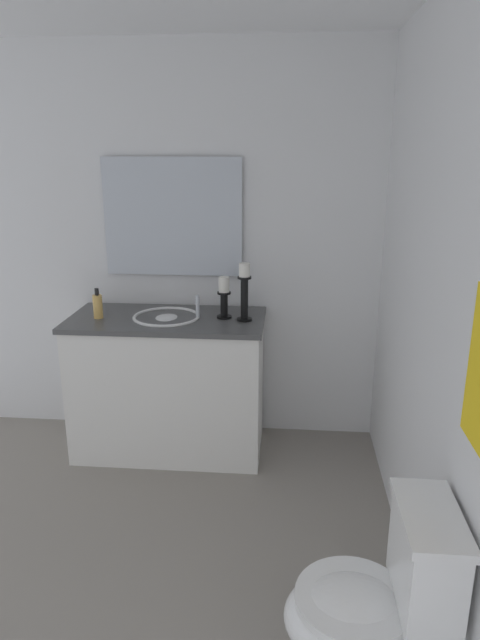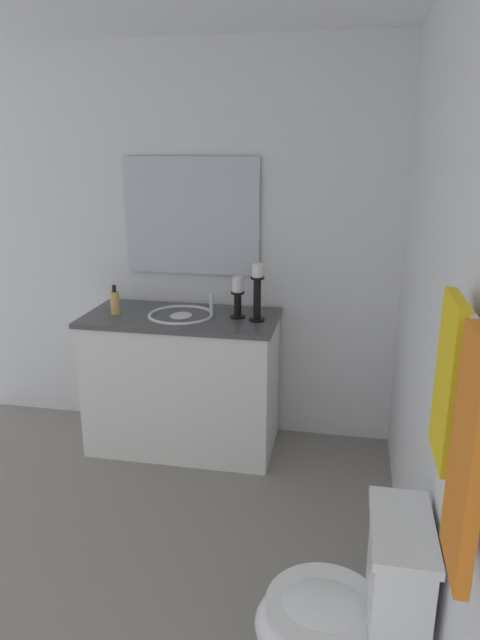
{
  "view_description": "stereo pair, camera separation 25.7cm",
  "coord_description": "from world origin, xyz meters",
  "px_view_note": "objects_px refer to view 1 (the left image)",
  "views": [
    {
      "loc": [
        2.2,
        0.83,
        1.83
      ],
      "look_at": [
        -0.26,
        0.61,
        1.08
      ],
      "focal_mm": 31.81,
      "sensor_mm": 36.0,
      "label": 1
    },
    {
      "loc": [
        2.16,
        1.08,
        1.83
      ],
      "look_at": [
        -0.26,
        0.61,
        1.08
      ],
      "focal_mm": 31.81,
      "sensor_mm": 36.0,
      "label": 2
    }
  ],
  "objects_px": {
    "toilet": "(373,609)",
    "candle_holder_short": "(224,297)",
    "vanity_cabinet": "(169,384)",
    "candle_holder_tall": "(244,290)",
    "mirror": "(173,217)",
    "sink_basin": "(167,324)",
    "soap_bottle": "(98,306)"
  },
  "relations": [
    {
      "from": "toilet",
      "to": "candle_holder_short",
      "type": "bearing_deg",
      "value": -157.56
    },
    {
      "from": "vanity_cabinet",
      "to": "candle_holder_tall",
      "type": "height_order",
      "value": "candle_holder_tall"
    },
    {
      "from": "toilet",
      "to": "candle_holder_tall",
      "type": "bearing_deg",
      "value": -160.85
    },
    {
      "from": "candle_holder_short",
      "to": "candle_holder_tall",
      "type": "bearing_deg",
      "value": 71.33
    },
    {
      "from": "mirror",
      "to": "candle_holder_short",
      "type": "distance_m",
      "value": 0.61
    },
    {
      "from": "sink_basin",
      "to": "candle_holder_short",
      "type": "bearing_deg",
      "value": 93.78
    },
    {
      "from": "candle_holder_tall",
      "to": "toilet",
      "type": "height_order",
      "value": "candle_holder_tall"
    },
    {
      "from": "vanity_cabinet",
      "to": "mirror",
      "type": "height_order",
      "value": "mirror"
    },
    {
      "from": "sink_basin",
      "to": "vanity_cabinet",
      "type": "bearing_deg",
      "value": -90.0
    },
    {
      "from": "toilet",
      "to": "soap_bottle",
      "type": "bearing_deg",
      "value": -138.03
    },
    {
      "from": "toilet",
      "to": "vanity_cabinet",
      "type": "bearing_deg",
      "value": -147.79
    },
    {
      "from": "candle_holder_tall",
      "to": "toilet",
      "type": "distance_m",
      "value": 1.84
    },
    {
      "from": "candle_holder_tall",
      "to": "candle_holder_short",
      "type": "distance_m",
      "value": 0.14
    },
    {
      "from": "mirror",
      "to": "candle_holder_short",
      "type": "relative_size",
      "value": 3.46
    },
    {
      "from": "candle_holder_tall",
      "to": "soap_bottle",
      "type": "xyz_separation_m",
      "value": [
        0.03,
        -0.87,
        -0.11
      ]
    },
    {
      "from": "vanity_cabinet",
      "to": "candle_holder_tall",
      "type": "relative_size",
      "value": 3.47
    },
    {
      "from": "vanity_cabinet",
      "to": "soap_bottle",
      "type": "relative_size",
      "value": 6.53
    },
    {
      "from": "sink_basin",
      "to": "mirror",
      "type": "distance_m",
      "value": 0.66
    },
    {
      "from": "soap_bottle",
      "to": "toilet",
      "type": "xyz_separation_m",
      "value": [
        1.59,
        1.43,
        -0.57
      ]
    },
    {
      "from": "candle_holder_short",
      "to": "soap_bottle",
      "type": "xyz_separation_m",
      "value": [
        0.07,
        -0.74,
        -0.06
      ]
    },
    {
      "from": "candle_holder_tall",
      "to": "sink_basin",
      "type": "bearing_deg",
      "value": -92.33
    },
    {
      "from": "sink_basin",
      "to": "toilet",
      "type": "xyz_separation_m",
      "value": [
        1.63,
        1.03,
        -0.46
      ]
    },
    {
      "from": "vanity_cabinet",
      "to": "mirror",
      "type": "distance_m",
      "value": 1.03
    },
    {
      "from": "candle_holder_short",
      "to": "toilet",
      "type": "height_order",
      "value": "candle_holder_short"
    },
    {
      "from": "mirror",
      "to": "soap_bottle",
      "type": "bearing_deg",
      "value": -50.9
    },
    {
      "from": "sink_basin",
      "to": "candle_holder_tall",
      "type": "xyz_separation_m",
      "value": [
        0.02,
        0.47,
        0.22
      ]
    },
    {
      "from": "mirror",
      "to": "soap_bottle",
      "type": "relative_size",
      "value": 4.76
    },
    {
      "from": "sink_basin",
      "to": "soap_bottle",
      "type": "height_order",
      "value": "soap_bottle"
    },
    {
      "from": "candle_holder_short",
      "to": "soap_bottle",
      "type": "height_order",
      "value": "candle_holder_short"
    },
    {
      "from": "vanity_cabinet",
      "to": "sink_basin",
      "type": "xyz_separation_m",
      "value": [
        -0.0,
        0.0,
        0.39
      ]
    },
    {
      "from": "soap_bottle",
      "to": "mirror",
      "type": "bearing_deg",
      "value": 129.1
    },
    {
      "from": "vanity_cabinet",
      "to": "soap_bottle",
      "type": "xyz_separation_m",
      "value": [
        0.04,
        -0.4,
        0.51
      ]
    }
  ]
}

